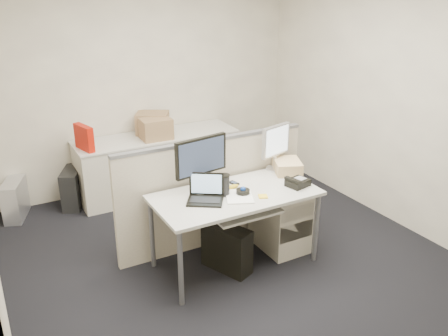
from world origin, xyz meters
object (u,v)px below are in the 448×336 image
desk_phone (298,183)px  monitor_main (201,165)px  laptop (205,190)px  desk (235,200)px

desk_phone → monitor_main: bearing=147.3°
monitor_main → laptop: size_ratio=1.71×
laptop → desk_phone: size_ratio=1.54×
desk → desk_phone: bearing=-12.5°
monitor_main → desk_phone: bearing=-29.0°
laptop → monitor_main: bearing=105.3°
laptop → desk_phone: laptop is taller
monitor_main → laptop: 0.26m
desk → laptop: 0.36m
monitor_main → desk_phone: 0.93m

